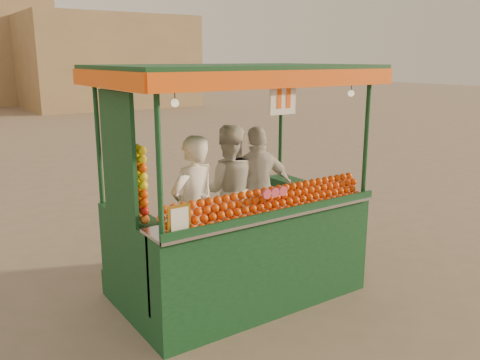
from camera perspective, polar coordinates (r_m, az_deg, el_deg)
ground at (r=6.22m, az=2.06°, el=-12.09°), size 90.00×90.00×0.00m
building_right at (r=30.32m, az=-14.77°, el=12.82°), size 9.00×6.00×5.00m
juice_cart at (r=5.67m, az=-0.47°, el=-5.29°), size 2.90×1.88×2.63m
vendor_left at (r=5.44m, az=-5.28°, el=-3.37°), size 0.66×0.51×1.62m
vendor_middle at (r=6.19m, az=-1.33°, el=-1.18°), size 0.99×0.91×1.62m
vendor_right at (r=6.31m, az=2.04°, el=-1.07°), size 1.00×0.60×1.59m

